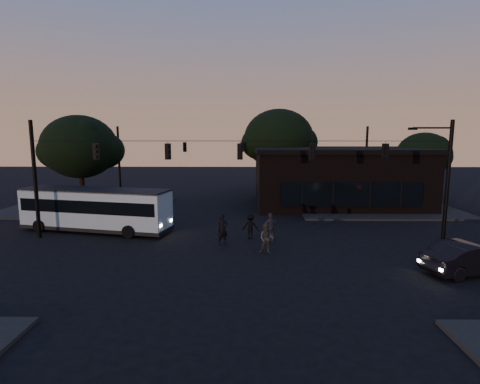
{
  "coord_description": "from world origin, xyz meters",
  "views": [
    {
      "loc": [
        0.3,
        -19.37,
        6.52
      ],
      "look_at": [
        0.0,
        4.0,
        3.0
      ],
      "focal_mm": 28.0,
      "sensor_mm": 36.0,
      "label": 1
    }
  ],
  "objects_px": {
    "pedestrian_a": "(222,230)",
    "pedestrian_b": "(267,239)",
    "bus": "(96,207)",
    "pedestrian_d": "(250,226)",
    "building": "(337,176)",
    "car": "(470,258)",
    "pedestrian_c": "(271,228)"
  },
  "relations": [
    {
      "from": "pedestrian_d",
      "to": "car",
      "type": "bearing_deg",
      "value": 155.24
    },
    {
      "from": "bus",
      "to": "pedestrian_d",
      "type": "height_order",
      "value": "bus"
    },
    {
      "from": "bus",
      "to": "pedestrian_a",
      "type": "distance_m",
      "value": 9.52
    },
    {
      "from": "pedestrian_b",
      "to": "pedestrian_d",
      "type": "distance_m",
      "value": 3.13
    },
    {
      "from": "bus",
      "to": "pedestrian_b",
      "type": "height_order",
      "value": "bus"
    },
    {
      "from": "pedestrian_b",
      "to": "pedestrian_d",
      "type": "height_order",
      "value": "pedestrian_b"
    },
    {
      "from": "bus",
      "to": "pedestrian_d",
      "type": "distance_m",
      "value": 10.79
    },
    {
      "from": "pedestrian_a",
      "to": "pedestrian_b",
      "type": "height_order",
      "value": "pedestrian_a"
    },
    {
      "from": "pedestrian_a",
      "to": "pedestrian_b",
      "type": "bearing_deg",
      "value": -58.12
    },
    {
      "from": "bus",
      "to": "pedestrian_a",
      "type": "relative_size",
      "value": 5.6
    },
    {
      "from": "building",
      "to": "pedestrian_b",
      "type": "xyz_separation_m",
      "value": [
        -7.48,
        -15.13,
        -1.86
      ]
    },
    {
      "from": "bus",
      "to": "pedestrian_b",
      "type": "xyz_separation_m",
      "value": [
        11.46,
        -4.84,
        -0.8
      ]
    },
    {
      "from": "building",
      "to": "car",
      "type": "relative_size",
      "value": 3.31
    },
    {
      "from": "building",
      "to": "pedestrian_d",
      "type": "height_order",
      "value": "building"
    },
    {
      "from": "pedestrian_b",
      "to": "bus",
      "type": "bearing_deg",
      "value": 171.57
    },
    {
      "from": "building",
      "to": "pedestrian_c",
      "type": "bearing_deg",
      "value": -118.92
    },
    {
      "from": "car",
      "to": "building",
      "type": "bearing_deg",
      "value": -11.3
    },
    {
      "from": "bus",
      "to": "pedestrian_a",
      "type": "bearing_deg",
      "value": -7.68
    },
    {
      "from": "bus",
      "to": "car",
      "type": "bearing_deg",
      "value": -7.78
    },
    {
      "from": "pedestrian_a",
      "to": "pedestrian_d",
      "type": "distance_m",
      "value": 2.24
    },
    {
      "from": "building",
      "to": "pedestrian_b",
      "type": "bearing_deg",
      "value": -116.29
    },
    {
      "from": "bus",
      "to": "pedestrian_c",
      "type": "distance_m",
      "value": 12.13
    },
    {
      "from": "building",
      "to": "bus",
      "type": "relative_size",
      "value": 1.43
    },
    {
      "from": "car",
      "to": "pedestrian_a",
      "type": "bearing_deg",
      "value": 51.81
    },
    {
      "from": "pedestrian_d",
      "to": "building",
      "type": "bearing_deg",
      "value": -119.45
    },
    {
      "from": "pedestrian_b",
      "to": "pedestrian_c",
      "type": "height_order",
      "value": "pedestrian_c"
    },
    {
      "from": "building",
      "to": "pedestrian_a",
      "type": "distance_m",
      "value": 16.97
    },
    {
      "from": "pedestrian_a",
      "to": "building",
      "type": "bearing_deg",
      "value": 26.8
    },
    {
      "from": "pedestrian_c",
      "to": "car",
      "type": "bearing_deg",
      "value": 130.38
    },
    {
      "from": "pedestrian_a",
      "to": "pedestrian_b",
      "type": "distance_m",
      "value": 2.99
    },
    {
      "from": "pedestrian_a",
      "to": "pedestrian_c",
      "type": "relative_size",
      "value": 1.06
    },
    {
      "from": "bus",
      "to": "pedestrian_a",
      "type": "xyz_separation_m",
      "value": [
        8.91,
        -3.29,
        -0.69
      ]
    }
  ]
}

